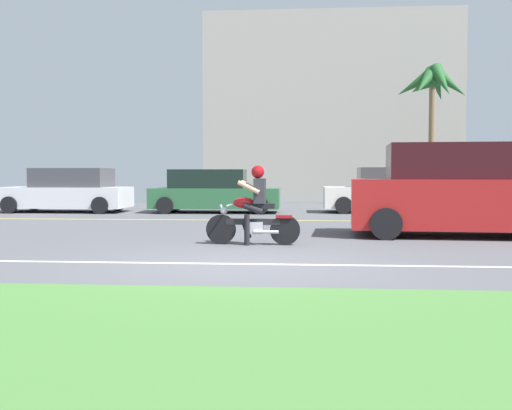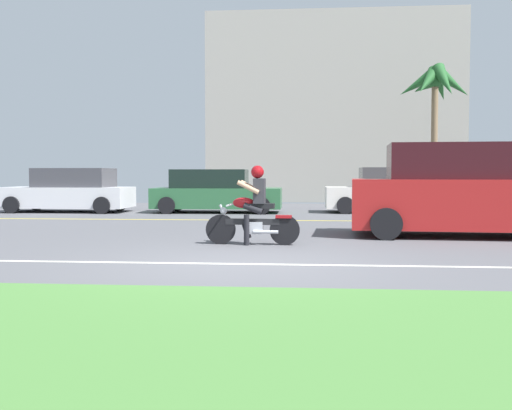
% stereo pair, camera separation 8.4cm
% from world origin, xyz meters
% --- Properties ---
extents(ground, '(56.00, 30.00, 0.04)m').
position_xyz_m(ground, '(0.00, 3.00, -0.02)').
color(ground, '#545459').
extents(grass_median, '(56.00, 3.80, 0.06)m').
position_xyz_m(grass_median, '(0.00, -4.10, 0.03)').
color(grass_median, '#477A38').
rests_on(grass_median, ground).
extents(lane_line_near, '(50.40, 0.12, 0.01)m').
position_xyz_m(lane_line_near, '(0.00, -0.09, 0.00)').
color(lane_line_near, silver).
rests_on(lane_line_near, ground).
extents(lane_line_far, '(50.40, 0.12, 0.01)m').
position_xyz_m(lane_line_far, '(0.00, 8.24, 0.00)').
color(lane_line_far, yellow).
rests_on(lane_line_far, ground).
extents(motorcyclist, '(1.75, 0.57, 1.47)m').
position_xyz_m(motorcyclist, '(-0.06, 2.38, 0.62)').
color(motorcyclist, black).
rests_on(motorcyclist, ground).
extents(suv_nearby, '(5.07, 2.46, 1.94)m').
position_xyz_m(suv_nearby, '(4.32, 4.28, 0.94)').
color(suv_nearby, '#AD1E1E').
rests_on(suv_nearby, ground).
extents(parked_car_0, '(4.28, 2.04, 1.49)m').
position_xyz_m(parked_car_0, '(-7.21, 11.45, 0.70)').
color(parked_car_0, silver).
rests_on(parked_car_0, ground).
extents(parked_car_1, '(4.33, 1.99, 1.45)m').
position_xyz_m(parked_car_1, '(-2.21, 11.57, 0.68)').
color(parked_car_1, '#2D663D').
rests_on(parked_car_1, ground).
extents(parked_car_2, '(4.33, 1.92, 1.52)m').
position_xyz_m(parked_car_2, '(3.74, 12.06, 0.71)').
color(parked_car_2, white).
rests_on(parked_car_2, ground).
extents(palm_tree_1, '(2.98, 2.89, 5.60)m').
position_xyz_m(palm_tree_1, '(5.85, 16.10, 4.64)').
color(palm_tree_1, '#846B4C').
rests_on(palm_tree_1, ground).
extents(building_far, '(11.74, 4.00, 8.66)m').
position_xyz_m(building_far, '(2.05, 21.00, 4.33)').
color(building_far, '#A8A399').
rests_on(building_far, ground).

